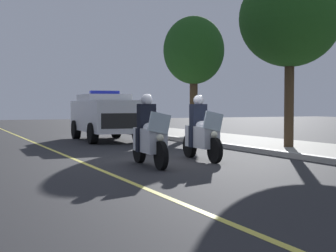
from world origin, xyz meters
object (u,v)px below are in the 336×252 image
object	(u,v)px
police_motorcycle_lead_left	(149,137)
tree_far_back	(194,51)
tree_mid_block	(290,19)
police_motorcycle_lead_right	(201,134)
police_suv	(105,115)

from	to	relation	value
police_motorcycle_lead_left	tree_far_back	world-z (taller)	tree_far_back
tree_far_back	police_motorcycle_lead_left	bearing A→B (deg)	-32.82
police_motorcycle_lead_left	tree_mid_block	world-z (taller)	tree_mid_block
police_motorcycle_lead_left	tree_mid_block	distance (m)	7.06
police_motorcycle_lead_left	tree_far_back	distance (m)	11.95
police_motorcycle_lead_left	police_motorcycle_lead_right	world-z (taller)	same
police_motorcycle_lead_right	tree_mid_block	bearing A→B (deg)	110.18
police_motorcycle_lead_right	police_motorcycle_lead_left	bearing A→B (deg)	-70.95
police_suv	police_motorcycle_lead_right	bearing A→B (deg)	0.95
police_suv	police_motorcycle_lead_left	bearing A→B (deg)	-10.48
tree_mid_block	tree_far_back	xyz separation A→B (m)	(-7.58, 0.47, -0.24)
police_motorcycle_lead_left	police_motorcycle_lead_right	bearing A→B (deg)	109.05
police_motorcycle_lead_left	tree_far_back	size ratio (longest dim) A/B	0.39
police_suv	tree_far_back	bearing A→B (deg)	102.43
police_motorcycle_lead_right	police_suv	distance (m)	8.04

